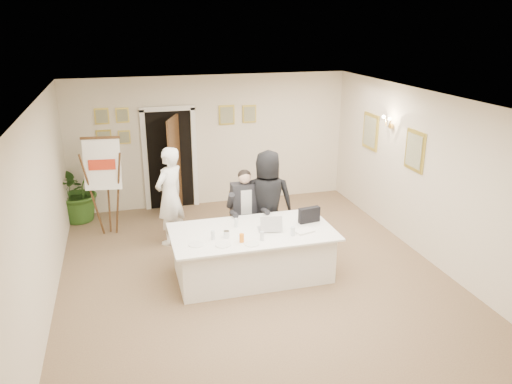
{
  "coord_description": "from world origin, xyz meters",
  "views": [
    {
      "loc": [
        -1.86,
        -6.88,
        3.89
      ],
      "look_at": [
        0.2,
        0.6,
        1.19
      ],
      "focal_mm": 35.0,
      "sensor_mm": 36.0,
      "label": 1
    }
  ],
  "objects_px": {
    "potted_palm": "(78,189)",
    "oj_glass": "(242,238)",
    "seated_man": "(245,210)",
    "conference_table": "(252,253)",
    "standing_man": "(170,196)",
    "laptop": "(269,221)",
    "standing_woman": "(268,201)",
    "steel_jug": "(226,234)",
    "flip_chart": "(106,192)",
    "paper_stack": "(304,231)",
    "laptop_bag": "(309,215)"
  },
  "relations": [
    {
      "from": "potted_palm",
      "to": "oj_glass",
      "type": "distance_m",
      "value": 4.37
    },
    {
      "from": "seated_man",
      "to": "conference_table",
      "type": "bearing_deg",
      "value": -90.83
    },
    {
      "from": "standing_man",
      "to": "laptop",
      "type": "height_order",
      "value": "standing_man"
    },
    {
      "from": "conference_table",
      "to": "standing_woman",
      "type": "height_order",
      "value": "standing_woman"
    },
    {
      "from": "oj_glass",
      "to": "standing_woman",
      "type": "bearing_deg",
      "value": 58.28
    },
    {
      "from": "seated_man",
      "to": "steel_jug",
      "type": "height_order",
      "value": "seated_man"
    },
    {
      "from": "flip_chart",
      "to": "potted_palm",
      "type": "xyz_separation_m",
      "value": [
        -0.58,
        0.94,
        -0.21
      ]
    },
    {
      "from": "flip_chart",
      "to": "standing_woman",
      "type": "distance_m",
      "value": 3.04
    },
    {
      "from": "standing_woman",
      "to": "steel_jug",
      "type": "bearing_deg",
      "value": 64.15
    },
    {
      "from": "flip_chart",
      "to": "oj_glass",
      "type": "distance_m",
      "value": 3.26
    },
    {
      "from": "standing_woman",
      "to": "paper_stack",
      "type": "height_order",
      "value": "standing_woman"
    },
    {
      "from": "standing_woman",
      "to": "potted_palm",
      "type": "distance_m",
      "value": 4.03
    },
    {
      "from": "flip_chart",
      "to": "potted_palm",
      "type": "height_order",
      "value": "flip_chart"
    },
    {
      "from": "standing_man",
      "to": "seated_man",
      "type": "bearing_deg",
      "value": 110.44
    },
    {
      "from": "laptop_bag",
      "to": "paper_stack",
      "type": "distance_m",
      "value": 0.42
    },
    {
      "from": "laptop",
      "to": "oj_glass",
      "type": "xyz_separation_m",
      "value": [
        -0.52,
        -0.34,
        -0.07
      ]
    },
    {
      "from": "conference_table",
      "to": "flip_chart",
      "type": "distance_m",
      "value": 3.2
    },
    {
      "from": "seated_man",
      "to": "laptop",
      "type": "height_order",
      "value": "seated_man"
    },
    {
      "from": "standing_man",
      "to": "paper_stack",
      "type": "xyz_separation_m",
      "value": [
        1.85,
        -1.86,
        -0.11
      ]
    },
    {
      "from": "laptop",
      "to": "steel_jug",
      "type": "distance_m",
      "value": 0.73
    },
    {
      "from": "laptop_bag",
      "to": "oj_glass",
      "type": "height_order",
      "value": "laptop_bag"
    },
    {
      "from": "seated_man",
      "to": "steel_jug",
      "type": "distance_m",
      "value": 1.29
    },
    {
      "from": "potted_palm",
      "to": "paper_stack",
      "type": "bearing_deg",
      "value": -44.35
    },
    {
      "from": "standing_man",
      "to": "paper_stack",
      "type": "distance_m",
      "value": 2.63
    },
    {
      "from": "conference_table",
      "to": "paper_stack",
      "type": "relative_size",
      "value": 8.68
    },
    {
      "from": "conference_table",
      "to": "seated_man",
      "type": "height_order",
      "value": "seated_man"
    },
    {
      "from": "potted_palm",
      "to": "oj_glass",
      "type": "bearing_deg",
      "value": -54.76
    },
    {
      "from": "standing_woman",
      "to": "steel_jug",
      "type": "height_order",
      "value": "standing_woman"
    },
    {
      "from": "standing_woman",
      "to": "seated_man",
      "type": "bearing_deg",
      "value": 3.67
    },
    {
      "from": "laptop",
      "to": "seated_man",
      "type": "bearing_deg",
      "value": 106.13
    },
    {
      "from": "standing_woman",
      "to": "oj_glass",
      "type": "bearing_deg",
      "value": 74.91
    },
    {
      "from": "steel_jug",
      "to": "flip_chart",
      "type": "bearing_deg",
      "value": 126.02
    },
    {
      "from": "seated_man",
      "to": "laptop",
      "type": "distance_m",
      "value": 1.03
    },
    {
      "from": "flip_chart",
      "to": "steel_jug",
      "type": "relative_size",
      "value": 17.05
    },
    {
      "from": "laptop_bag",
      "to": "paper_stack",
      "type": "xyz_separation_m",
      "value": [
        -0.22,
        -0.35,
        -0.11
      ]
    },
    {
      "from": "standing_woman",
      "to": "potted_palm",
      "type": "height_order",
      "value": "standing_woman"
    },
    {
      "from": "standing_woman",
      "to": "laptop_bag",
      "type": "distance_m",
      "value": 0.93
    },
    {
      "from": "standing_woman",
      "to": "oj_glass",
      "type": "xyz_separation_m",
      "value": [
        -0.78,
        -1.26,
        -0.06
      ]
    },
    {
      "from": "flip_chart",
      "to": "oj_glass",
      "type": "xyz_separation_m",
      "value": [
        1.94,
        -2.63,
        -0.03
      ]
    },
    {
      "from": "potted_palm",
      "to": "laptop",
      "type": "xyz_separation_m",
      "value": [
        3.04,
        -3.22,
        0.26
      ]
    },
    {
      "from": "conference_table",
      "to": "oj_glass",
      "type": "xyz_separation_m",
      "value": [
        -0.26,
        -0.35,
        0.45
      ]
    },
    {
      "from": "standing_man",
      "to": "laptop",
      "type": "relative_size",
      "value": 4.98
    },
    {
      "from": "standing_woman",
      "to": "paper_stack",
      "type": "relative_size",
      "value": 6.16
    },
    {
      "from": "paper_stack",
      "to": "flip_chart",
      "type": "bearing_deg",
      "value": 139.61
    },
    {
      "from": "seated_man",
      "to": "steel_jug",
      "type": "relative_size",
      "value": 13.38
    },
    {
      "from": "conference_table",
      "to": "potted_palm",
      "type": "distance_m",
      "value": 4.25
    },
    {
      "from": "flip_chart",
      "to": "oj_glass",
      "type": "height_order",
      "value": "flip_chart"
    },
    {
      "from": "laptop_bag",
      "to": "steel_jug",
      "type": "height_order",
      "value": "laptop_bag"
    },
    {
      "from": "flip_chart",
      "to": "laptop",
      "type": "bearing_deg",
      "value": -42.82
    },
    {
      "from": "conference_table",
      "to": "standing_woman",
      "type": "bearing_deg",
      "value": 60.12
    }
  ]
}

